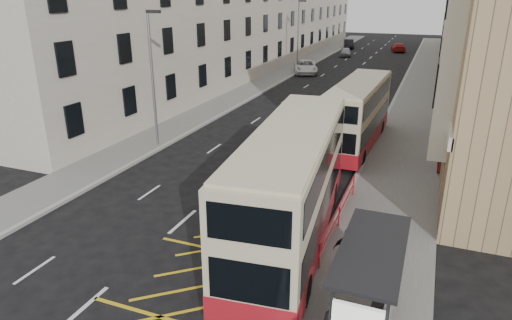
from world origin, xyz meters
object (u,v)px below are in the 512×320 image
at_px(bus_shelter, 374,279).
at_px(white_van, 306,67).
at_px(double_decker_rear, 358,114).
at_px(street_lamp_far, 298,32).
at_px(double_decker_front, 292,186).
at_px(pedestrian_far, 347,250).
at_px(car_dark, 349,44).
at_px(street_lamp_near, 153,72).
at_px(car_silver, 346,52).
at_px(car_red, 398,47).

xyz_separation_m(bus_shelter, white_van, (-13.54, 41.89, -1.38)).
bearing_deg(double_decker_rear, white_van, 114.28).
relative_size(street_lamp_far, double_decker_rear, 0.78).
bearing_deg(double_decker_front, pedestrian_far, -36.52).
distance_m(double_decker_rear, car_dark, 52.42).
bearing_deg(double_decker_front, white_van, 98.92).
bearing_deg(double_decker_front, street_lamp_near, 138.76).
height_order(bus_shelter, pedestrian_far, bus_shelter).
xyz_separation_m(bus_shelter, street_lamp_far, (-14.69, 42.39, 2.50)).
relative_size(street_lamp_near, double_decker_rear, 0.78).
xyz_separation_m(double_decker_front, car_silver, (-8.43, 53.84, -1.69)).
relative_size(street_lamp_far, pedestrian_far, 5.11).
bearing_deg(car_silver, street_lamp_far, -110.15).
height_order(bus_shelter, street_lamp_near, street_lamp_near).
bearing_deg(white_van, car_silver, 66.01).
bearing_deg(bus_shelter, double_decker_rear, 101.04).
xyz_separation_m(double_decker_front, white_van, (-9.91, 37.32, -1.57)).
distance_m(white_van, car_red, 26.41).
distance_m(car_silver, car_dark, 10.23).
distance_m(double_decker_rear, car_silver, 42.21).
height_order(street_lamp_far, car_silver, street_lamp_far).
relative_size(street_lamp_near, street_lamp_far, 1.00).
distance_m(bus_shelter, street_lamp_near, 19.38).
bearing_deg(white_van, bus_shelter, -90.96).
xyz_separation_m(street_lamp_far, double_decker_rear, (11.35, -25.26, -2.58)).
bearing_deg(street_lamp_far, double_decker_rear, -65.80).
distance_m(bus_shelter, double_decker_front, 5.84).
xyz_separation_m(bus_shelter, double_decker_front, (-3.63, 4.57, 0.19)).
bearing_deg(car_dark, double_decker_front, -94.41).
bearing_deg(street_lamp_far, street_lamp_near, -90.00).
height_order(double_decker_rear, white_van, double_decker_rear).
bearing_deg(pedestrian_far, car_dark, -81.06).
relative_size(street_lamp_near, double_decker_front, 0.69).
height_order(white_van, car_silver, white_van).
distance_m(bus_shelter, car_silver, 59.66).
bearing_deg(double_decker_front, car_dark, 92.85).
distance_m(double_decker_front, pedestrian_far, 3.13).
bearing_deg(double_decker_front, car_red, 85.59).
bearing_deg(car_red, street_lamp_far, 57.71).
height_order(street_lamp_near, street_lamp_far, same).
distance_m(bus_shelter, car_dark, 69.87).
bearing_deg(bus_shelter, street_lamp_near, 139.86).
bearing_deg(double_decker_front, double_decker_rear, 82.72).
bearing_deg(car_silver, double_decker_rear, -88.90).
xyz_separation_m(bus_shelter, car_dark, (-13.54, 68.53, -1.41)).
height_order(street_lamp_far, white_van, street_lamp_far).
relative_size(bus_shelter, street_lamp_far, 0.53).
xyz_separation_m(street_lamp_far, double_decker_front, (11.06, -37.83, -2.31)).
xyz_separation_m(double_decker_front, double_decker_rear, (0.29, 12.57, -0.27)).
distance_m(double_decker_rear, car_red, 49.91).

